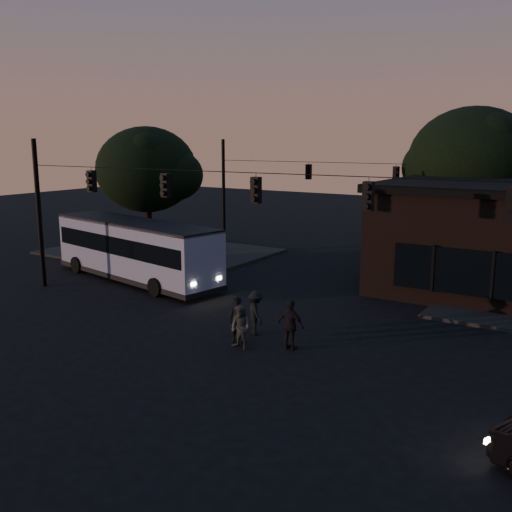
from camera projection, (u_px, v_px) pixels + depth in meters
The scene contains 11 objects.
ground at pixel (193, 362), 19.39m from camera, with size 120.00×120.00×0.00m, color black.
sidewalk_far_left at pixel (160, 252), 38.31m from camera, with size 14.00×10.00×0.15m, color black.
tree_behind at pixel (472, 161), 34.26m from camera, with size 7.60×7.60×9.43m.
tree_left at pixel (147, 170), 36.39m from camera, with size 6.40×6.40×8.30m.
signal_rig_near at pixel (256, 219), 21.81m from camera, with size 26.24×0.30×7.50m.
signal_rig_far at pixel (395, 193), 35.10m from camera, with size 26.24×0.30×7.50m.
bus at pixel (135, 247), 30.38m from camera, with size 11.73×4.77×3.22m.
pedestrian_a at pixel (237, 320), 21.10m from camera, with size 0.65×0.42×1.77m, color black.
pedestrian_b at pixel (240, 327), 20.45m from camera, with size 0.79×0.61×1.62m, color #413F3B.
pedestrian_c at pixel (291, 325), 20.38m from camera, with size 1.08×0.45×1.84m, color black.
pedestrian_d at pixel (256, 313), 21.99m from camera, with size 1.12×0.65×1.74m, color black.
Camera 1 is at (11.62, -14.28, 7.39)m, focal length 40.00 mm.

